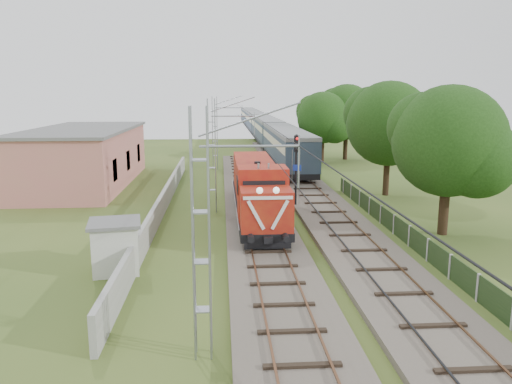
{
  "coord_description": "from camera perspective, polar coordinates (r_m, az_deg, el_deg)",
  "views": [
    {
      "loc": [
        -2.35,
        -22.91,
        8.37
      ],
      "look_at": [
        -0.17,
        8.03,
        2.2
      ],
      "focal_mm": 35.0,
      "sensor_mm": 36.0,
      "label": 1
    }
  ],
  "objects": [
    {
      "name": "tree_a",
      "position": [
        31.29,
        21.32,
        5.29
      ],
      "size": [
        6.85,
        6.52,
        8.88
      ],
      "color": "#392517",
      "rests_on": "ground"
    },
    {
      "name": "catenary",
      "position": [
        35.18,
        -4.98,
        4.15
      ],
      "size": [
        3.31,
        70.0,
        8.0
      ],
      "color": "gray",
      "rests_on": "ground"
    },
    {
      "name": "tree_d",
      "position": [
        64.71,
        10.39,
        8.91
      ],
      "size": [
        7.33,
        6.98,
        9.5
      ],
      "color": "#392517",
      "rests_on": "ground"
    },
    {
      "name": "fence",
      "position": [
        28.96,
        17.14,
        -4.82
      ],
      "size": [
        0.12,
        32.0,
        1.2
      ],
      "color": "black",
      "rests_on": "ground"
    },
    {
      "name": "ground",
      "position": [
        24.5,
        1.74,
        -8.73
      ],
      "size": [
        140.0,
        140.0,
        0.0
      ],
      "primitive_type": "plane",
      "color": "#384F1D",
      "rests_on": "ground"
    },
    {
      "name": "tree_b",
      "position": [
        42.31,
        15.07,
        7.45
      ],
      "size": [
        7.23,
        6.88,
        9.37
      ],
      "color": "#392517",
      "rests_on": "ground"
    },
    {
      "name": "track_side",
      "position": [
        44.3,
        5.59,
        0.55
      ],
      "size": [
        4.2,
        80.0,
        0.45
      ],
      "color": "#6B6054",
      "rests_on": "ground"
    },
    {
      "name": "relay_hut",
      "position": [
        24.66,
        -15.75,
        -5.98
      ],
      "size": [
        2.75,
        2.75,
        2.47
      ],
      "color": "beige",
      "rests_on": "ground"
    },
    {
      "name": "track_main",
      "position": [
        31.1,
        0.45,
        -4.01
      ],
      "size": [
        4.2,
        70.0,
        0.45
      ],
      "color": "#6B6054",
      "rests_on": "ground"
    },
    {
      "name": "coach_rake",
      "position": [
        93.11,
        0.51,
        7.75
      ],
      "size": [
        3.28,
        97.79,
        3.79
      ],
      "color": "black",
      "rests_on": "ground"
    },
    {
      "name": "boundary_wall",
      "position": [
        35.97,
        -10.56,
        -1.17
      ],
      "size": [
        0.25,
        40.0,
        1.5
      ],
      "primitive_type": "cube",
      "color": "#9E9E99",
      "rests_on": "ground"
    },
    {
      "name": "locomotive",
      "position": [
        33.25,
        0.1,
        0.45
      ],
      "size": [
        2.83,
        16.15,
        4.1
      ],
      "color": "black",
      "rests_on": "ground"
    },
    {
      "name": "station_building",
      "position": [
        48.92,
        -19.02,
        3.9
      ],
      "size": [
        8.4,
        20.4,
        5.22
      ],
      "color": "#B86563",
      "rests_on": "ground"
    },
    {
      "name": "tree_c",
      "position": [
        62.1,
        7.72,
        8.35
      ],
      "size": [
        6.61,
        6.29,
        8.56
      ],
      "color": "#392517",
      "rests_on": "ground"
    },
    {
      "name": "signal_post",
      "position": [
        36.19,
        4.65,
        3.87
      ],
      "size": [
        0.59,
        0.47,
        5.45
      ],
      "color": "black",
      "rests_on": "ground"
    }
  ]
}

